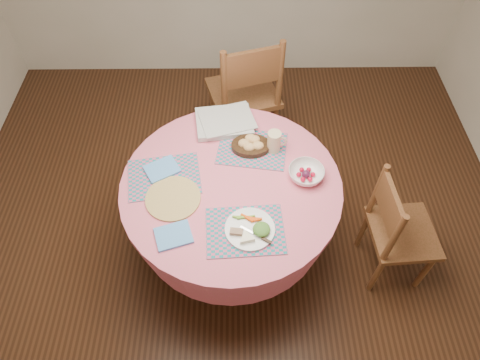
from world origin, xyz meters
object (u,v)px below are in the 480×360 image
object	(u,v)px
dinner_plate	(251,229)
chair_back	(246,93)
latte_mug	(274,141)
chair_right	(397,230)
dining_table	(232,203)
fruit_bowl	(306,174)
bread_bowl	(251,144)
wicker_trivet	(173,198)

from	to	relation	value
dinner_plate	chair_back	bearing A→B (deg)	90.09
chair_back	latte_mug	bearing A→B (deg)	84.87
chair_right	dining_table	bearing A→B (deg)	78.67
latte_mug	fruit_bowl	world-z (taller)	latte_mug
bread_bowl	fruit_bowl	xyz separation A→B (m)	(0.30, -0.22, -0.01)
chair_right	bread_bowl	world-z (taller)	chair_right
fruit_bowl	dining_table	bearing A→B (deg)	-174.53
chair_right	latte_mug	distance (m)	0.90
wicker_trivet	latte_mug	world-z (taller)	latte_mug
dining_table	chair_right	bearing A→B (deg)	-7.48
wicker_trivet	fruit_bowl	bearing A→B (deg)	11.00
wicker_trivet	fruit_bowl	distance (m)	0.75
chair_right	latte_mug	size ratio (longest dim) A/B	6.41
dining_table	dinner_plate	size ratio (longest dim) A/B	4.82
dinner_plate	dining_table	bearing A→B (deg)	108.59
wicker_trivet	fruit_bowl	size ratio (longest dim) A/B	1.33
chair_right	chair_back	bearing A→B (deg)	34.19
chair_right	wicker_trivet	world-z (taller)	chair_right
dinner_plate	fruit_bowl	xyz separation A→B (m)	(0.31, 0.35, 0.01)
chair_back	wicker_trivet	distance (m)	1.19
wicker_trivet	latte_mug	distance (m)	0.67
bread_bowl	chair_back	bearing A→B (deg)	91.17
fruit_bowl	chair_right	bearing A→B (deg)	-16.70
dining_table	fruit_bowl	world-z (taller)	fruit_bowl
dining_table	bread_bowl	bearing A→B (deg)	65.71
chair_back	dinner_plate	world-z (taller)	chair_back
latte_mug	fruit_bowl	xyz separation A→B (m)	(0.17, -0.21, -0.04)
dining_table	bread_bowl	xyz separation A→B (m)	(0.12, 0.26, 0.23)
chair_back	fruit_bowl	size ratio (longest dim) A/B	4.62
bread_bowl	chair_right	bearing A→B (deg)	-24.21
latte_mug	fruit_bowl	distance (m)	0.27
fruit_bowl	dinner_plate	bearing A→B (deg)	-131.90
chair_back	fruit_bowl	world-z (taller)	chair_back
wicker_trivet	dinner_plate	distance (m)	0.47
fruit_bowl	wicker_trivet	bearing A→B (deg)	-169.00
dining_table	bread_bowl	world-z (taller)	bread_bowl
dining_table	chair_right	xyz separation A→B (m)	(0.98, -0.13, -0.11)
wicker_trivet	fruit_bowl	world-z (taller)	fruit_bowl
bread_bowl	fruit_bowl	size ratio (longest dim) A/B	1.02
chair_right	dinner_plate	world-z (taller)	chair_right
chair_back	bread_bowl	world-z (taller)	chair_back
dining_table	chair_back	bearing A→B (deg)	84.13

